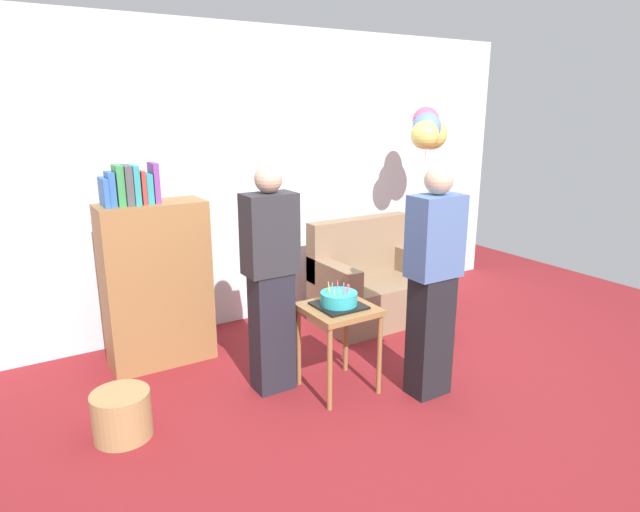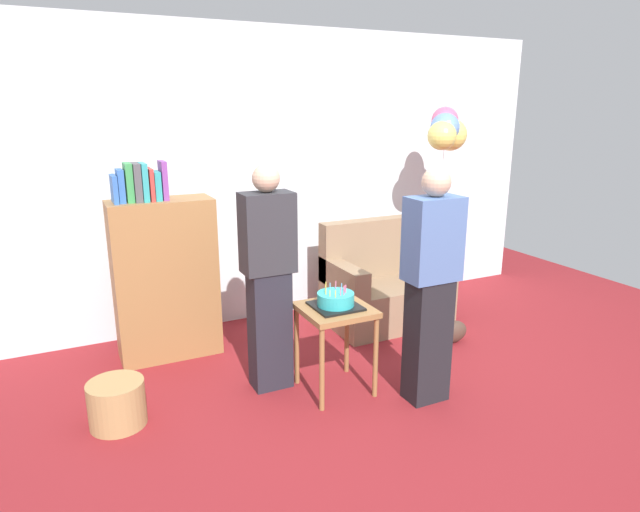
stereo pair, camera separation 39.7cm
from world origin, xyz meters
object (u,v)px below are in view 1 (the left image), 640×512
bookshelf (156,280)px  person_holding_cake (433,283)px  birthday_cake (339,300)px  balloon_bunch (428,130)px  handbag (442,327)px  couch (371,285)px  side_table (339,320)px  wicker_basket (122,415)px  person_blowing_candles (271,280)px

bookshelf → person_holding_cake: 2.12m
birthday_cake → balloon_bunch: bearing=30.7°
person_holding_cake → balloon_bunch: size_ratio=0.82×
birthday_cake → handbag: bearing=12.0°
handbag → balloon_bunch: balloon_bunch is taller
couch → side_table: 1.43m
handbag → balloon_bunch: (0.37, 0.71, 1.68)m
couch → birthday_cake: size_ratio=3.44×
birthday_cake → wicker_basket: bearing=171.9°
side_table → handbag: size_ratio=2.28×
birthday_cake → person_holding_cake: person_holding_cake is taller
handbag → balloon_bunch: 1.86m
person_blowing_candles → handbag: (1.70, 0.01, -0.73)m
person_holding_cake → birthday_cake: bearing=-51.1°
bookshelf → wicker_basket: bearing=-119.2°
side_table → birthday_cake: bearing=110.4°
couch → side_table: bearing=-136.6°
couch → handbag: 0.79m
birthday_cake → handbag: birthday_cake is taller
wicker_basket → balloon_bunch: bearing=13.9°
side_table → person_blowing_candles: bearing=146.3°
person_blowing_candles → bookshelf: bearing=141.7°
birthday_cake → person_blowing_candles: 0.50m
couch → person_blowing_candles: person_blowing_candles is taller
couch → wicker_basket: couch is taller
handbag → balloon_bunch: size_ratio=0.14×
side_table → handbag: (1.30, 0.28, -0.44)m
bookshelf → handbag: (2.27, -0.85, -0.59)m
person_holding_cake → handbag: (0.79, 0.66, -0.73)m
wicker_basket → person_blowing_candles: bearing=2.8°
wicker_basket → handbag: (2.78, 0.07, -0.05)m
person_blowing_candles → person_holding_cake: 1.12m
bookshelf → handbag: bookshelf is taller
person_blowing_candles → balloon_bunch: 2.39m
bookshelf → person_holding_cake: (1.48, -1.51, 0.15)m
bookshelf → side_table: bearing=-49.6°
couch → person_holding_cake: size_ratio=0.67×
couch → handbag: couch is taller
birthday_cake → person_blowing_candles: person_blowing_candles is taller
birthday_cake → couch: bearing=43.4°
couch → balloon_bunch: balloon_bunch is taller
couch → birthday_cake: bearing=-136.6°
bookshelf → side_table: size_ratio=2.50×
balloon_bunch → bookshelf: bearing=176.9°
person_holding_cake → wicker_basket: 2.19m
couch → person_blowing_candles: 1.67m
bookshelf → balloon_bunch: (2.63, -0.14, 1.09)m
person_blowing_candles → wicker_basket: size_ratio=4.53×
handbag → couch: bearing=111.4°
person_blowing_candles → person_holding_cake: (0.91, -0.65, 0.00)m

